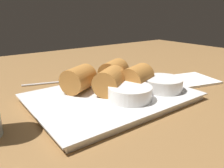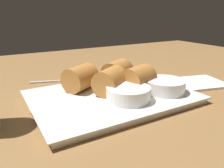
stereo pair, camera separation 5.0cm
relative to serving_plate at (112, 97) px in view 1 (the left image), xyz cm
name	(u,v)px [view 1 (the left image)]	position (x,y,z in cm)	size (l,w,h in cm)	color
table_surface	(121,106)	(-1.05, 1.86, -1.76)	(180.00, 140.00, 2.00)	olive
serving_plate	(112,97)	(0.00, 0.00, 0.00)	(34.27, 24.51, 1.50)	white
roll_front_left	(80,78)	(4.47, -6.09, 3.54)	(8.76, 8.22, 5.60)	#B77533
roll_front_right	(111,81)	(-0.20, -0.71, 3.54)	(8.87, 8.50, 5.60)	#B77533
roll_back_left	(114,71)	(-5.53, -6.42, 3.54)	(8.78, 8.27, 5.60)	#B77533
roll_back_right	(138,77)	(-6.64, 0.92, 3.54)	(8.50, 7.59, 5.60)	#B77533
dipping_bowl_near	(129,93)	(-0.72, 4.72, 2.27)	(8.94, 8.94, 2.81)	white
dipping_bowl_far	(163,83)	(-10.77, 4.82, 2.27)	(8.94, 8.94, 2.81)	white
spoon	(83,79)	(-1.95, -16.33, -0.21)	(20.09, 7.91, 1.26)	silver
napkin	(191,80)	(-26.08, 2.25, -0.46)	(15.13, 13.78, 0.60)	white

